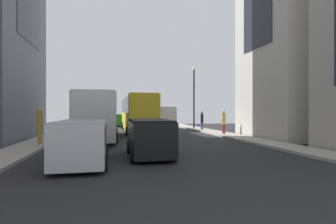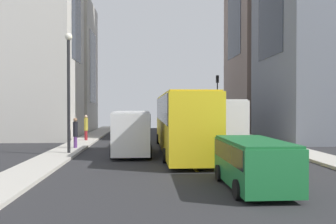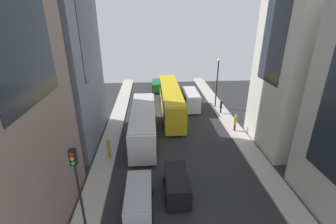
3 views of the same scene
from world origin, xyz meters
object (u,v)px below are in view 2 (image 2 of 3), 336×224
object	(u,v)px
delivery_van_white	(132,129)
pedestrian_crossing_mid	(86,127)
streetcar_yellow	(180,118)
car_green_2	(254,160)
traffic_light_near_corner	(217,92)
pedestrian_waiting_curb	(75,132)
pedestrian_crossing_near	(238,123)
city_bus_white	(214,117)
car_silver_1	(197,123)
car_black_0	(173,123)

from	to	relation	value
delivery_van_white	pedestrian_crossing_mid	size ratio (longest dim) A/B	2.65
streetcar_yellow	delivery_van_white	xyz separation A→B (m)	(2.99, 1.35, -0.61)
car_green_2	traffic_light_near_corner	bearing A→B (deg)	-99.63
car_green_2	pedestrian_crossing_mid	xyz separation A→B (m)	(8.50, -16.61, 0.25)
car_green_2	traffic_light_near_corner	world-z (taller)	traffic_light_near_corner
car_green_2	traffic_light_near_corner	xyz separation A→B (m)	(-5.17, -30.49, 3.67)
pedestrian_waiting_curb	traffic_light_near_corner	distance (m)	23.64
delivery_van_white	traffic_light_near_corner	bearing A→B (deg)	-114.12
pedestrian_crossing_near	traffic_light_near_corner	xyz separation A→B (m)	(0.12, -9.12, 3.35)
city_bus_white	car_silver_1	size ratio (longest dim) A/B	2.64
delivery_van_white	pedestrian_crossing_near	xyz separation A→B (m)	(-9.77, -12.44, -0.19)
delivery_van_white	car_green_2	bearing A→B (deg)	116.66
delivery_van_white	car_silver_1	xyz separation A→B (m)	(-6.72, -18.86, -0.49)
streetcar_yellow	car_black_0	bearing A→B (deg)	-93.13
car_silver_1	pedestrian_waiting_curb	xyz separation A→B (m)	(10.53, 16.41, 0.19)
traffic_light_near_corner	streetcar_yellow	bearing A→B (deg)	71.75
city_bus_white	delivery_van_white	size ratio (longest dim) A/B	2.15
streetcar_yellow	delivery_van_white	distance (m)	3.34
car_green_2	streetcar_yellow	bearing A→B (deg)	-81.73
streetcar_yellow	car_black_0	size ratio (longest dim) A/B	3.63
pedestrian_crossing_near	traffic_light_near_corner	world-z (taller)	traffic_light_near_corner
pedestrian_crossing_mid	pedestrian_waiting_curb	bearing A→B (deg)	99.75
car_silver_1	pedestrian_crossing_near	xyz separation A→B (m)	(-3.05, 6.41, 0.30)
car_black_0	pedestrian_crossing_near	bearing A→B (deg)	139.01
delivery_van_white	car_black_0	size ratio (longest dim) A/B	1.34
traffic_light_near_corner	city_bus_white	bearing A→B (deg)	76.96
city_bus_white	pedestrian_crossing_mid	bearing A→B (deg)	3.48
city_bus_white	pedestrian_waiting_curb	bearing A→B (deg)	29.53
delivery_van_white	traffic_light_near_corner	xyz separation A→B (m)	(-9.65, -21.56, 3.16)
car_green_2	pedestrian_waiting_curb	world-z (taller)	pedestrian_waiting_curb
car_green_2	car_silver_1	bearing A→B (deg)	-94.60
delivery_van_white	pedestrian_waiting_curb	xyz separation A→B (m)	(3.82, -2.44, -0.30)
city_bus_white	car_silver_1	xyz separation A→B (m)	(-0.13, -10.52, -0.98)
streetcar_yellow	traffic_light_near_corner	xyz separation A→B (m)	(-6.67, -20.21, 2.55)
pedestrian_waiting_curb	traffic_light_near_corner	size ratio (longest dim) A/B	0.30
car_black_0	pedestrian_crossing_mid	size ratio (longest dim) A/B	1.99
car_silver_1	car_green_2	xyz separation A→B (m)	(2.24, 27.78, -0.03)
city_bus_white	traffic_light_near_corner	size ratio (longest dim) A/B	1.77
car_green_2	pedestrian_crossing_near	size ratio (longest dim) A/B	1.94
city_bus_white	pedestrian_waiting_curb	size ratio (longest dim) A/B	5.91
car_silver_1	pedestrian_crossing_near	bearing A→B (deg)	115.47
streetcar_yellow	pedestrian_crossing_near	distance (m)	13.03
pedestrian_crossing_near	pedestrian_crossing_mid	bearing A→B (deg)	-117.13
city_bus_white	pedestrian_crossing_near	world-z (taller)	city_bus_white
delivery_van_white	car_silver_1	world-z (taller)	delivery_van_white
city_bus_white	car_silver_1	bearing A→B (deg)	-90.70
city_bus_white	streetcar_yellow	distance (m)	7.86
car_black_0	traffic_light_near_corner	xyz separation A→B (m)	(-5.78, -3.99, 3.66)
streetcar_yellow	delivery_van_white	size ratio (longest dim) A/B	2.72
car_green_2	city_bus_white	bearing A→B (deg)	-96.97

